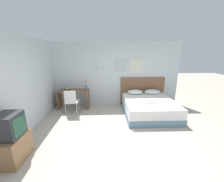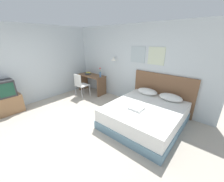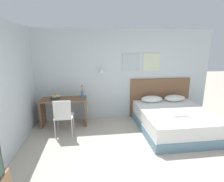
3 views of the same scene
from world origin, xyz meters
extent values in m
plane|color=#B2A899|center=(0.00, 0.00, 0.00)|extent=(24.00, 24.00, 0.00)
cube|color=silver|center=(0.00, 2.60, 1.32)|extent=(5.66, 0.06, 2.65)
cube|color=#A8B7BC|center=(0.35, 2.56, 1.70)|extent=(0.52, 0.02, 0.52)
cube|color=beige|center=(0.98, 2.56, 1.70)|extent=(0.52, 0.02, 0.52)
cylinder|color=#B2B2B7|center=(-0.55, 2.49, 1.55)|extent=(0.02, 0.16, 0.02)
cone|color=white|center=(-0.55, 2.40, 1.50)|extent=(0.17, 0.17, 0.12)
cube|color=silver|center=(-2.46, -0.21, 1.32)|extent=(0.06, 5.57, 2.65)
cube|color=#66899E|center=(1.30, 1.49, 0.11)|extent=(1.78, 2.03, 0.22)
cube|color=white|center=(1.30, 1.49, 0.38)|extent=(1.74, 1.99, 0.32)
cube|color=brown|center=(1.30, 2.54, 0.60)|extent=(1.90, 0.06, 1.20)
ellipsoid|color=white|center=(0.94, 2.27, 0.64)|extent=(0.64, 0.38, 0.19)
ellipsoid|color=white|center=(1.66, 2.27, 0.64)|extent=(0.64, 0.38, 0.19)
cube|color=white|center=(1.20, 1.19, 0.57)|extent=(0.34, 0.29, 0.06)
cube|color=brown|center=(-1.59, 2.20, 0.74)|extent=(1.22, 0.54, 0.03)
cube|color=brown|center=(-2.19, 2.20, 0.36)|extent=(0.04, 0.50, 0.73)
cube|color=brown|center=(-1.00, 2.20, 0.36)|extent=(0.04, 0.50, 0.73)
cube|color=white|center=(-1.53, 1.65, 0.47)|extent=(0.44, 0.44, 0.02)
cube|color=white|center=(-1.53, 1.45, 0.70)|extent=(0.40, 0.03, 0.45)
cylinder|color=#B7B7BC|center=(-1.73, 1.85, 0.23)|extent=(0.03, 0.03, 0.46)
cylinder|color=#B7B7BC|center=(-1.33, 1.85, 0.23)|extent=(0.03, 0.03, 0.46)
cylinder|color=#B7B7BC|center=(-1.73, 1.45, 0.23)|extent=(0.03, 0.03, 0.46)
cylinder|color=#B7B7BC|center=(-1.33, 1.45, 0.23)|extent=(0.03, 0.03, 0.46)
cylinder|color=#333842|center=(-1.82, 2.21, 0.79)|extent=(0.26, 0.26, 0.05)
ellipsoid|color=yellow|center=(-1.77, 2.21, 0.84)|extent=(0.19, 0.13, 0.06)
sphere|color=red|center=(-1.83, 2.26, 0.83)|extent=(0.07, 0.07, 0.07)
sphere|color=#B2C156|center=(-1.85, 2.17, 0.83)|extent=(0.08, 0.08, 0.08)
cylinder|color=#4C7099|center=(-1.08, 2.22, 0.86)|extent=(0.08, 0.08, 0.20)
cylinder|color=#3D7538|center=(-1.08, 2.22, 1.03)|extent=(0.01, 0.01, 0.14)
sphere|color=#DB3838|center=(-1.08, 2.22, 1.10)|extent=(0.06, 0.06, 0.06)
cube|color=#8E6642|center=(-2.19, -0.67, 0.28)|extent=(0.43, 0.68, 0.56)
cube|color=#2D2D30|center=(-2.19, -0.67, 0.81)|extent=(0.41, 0.47, 0.50)
cube|color=#194733|center=(-1.98, -0.67, 0.81)|extent=(0.01, 0.38, 0.39)
camera|label=1|loc=(-0.24, -3.18, 2.20)|focal=22.00mm
camera|label=2|loc=(2.71, -1.50, 2.18)|focal=22.00mm
camera|label=3|loc=(-0.86, -2.51, 2.13)|focal=28.00mm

